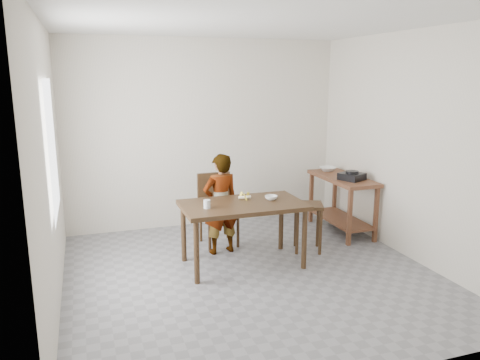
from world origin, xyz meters
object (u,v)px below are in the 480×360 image
object	(u,v)px
prep_counter	(341,204)
dining_chair	(219,210)
child	(221,204)
stool	(308,227)
dining_table	(243,234)

from	to	relation	value
prep_counter	dining_chair	world-z (taller)	dining_chair
child	dining_chair	distance (m)	0.33
prep_counter	stool	distance (m)	0.95
prep_counter	dining_chair	distance (m)	1.79
dining_table	prep_counter	bearing A→B (deg)	22.15
dining_table	prep_counter	xyz separation A→B (m)	(1.72, 0.70, 0.03)
child	dining_chair	bearing A→B (deg)	-110.72
prep_counter	dining_chair	xyz separation A→B (m)	(-1.79, 0.05, 0.06)
dining_chair	stool	distance (m)	1.16
dining_chair	prep_counter	bearing A→B (deg)	-4.41
prep_counter	dining_table	bearing A→B (deg)	-157.85
dining_table	child	bearing A→B (deg)	105.80
stool	dining_table	bearing A→B (deg)	-169.18
dining_table	child	world-z (taller)	child
dining_table	dining_chair	world-z (taller)	dining_chair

